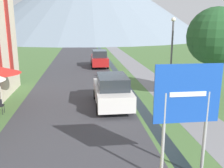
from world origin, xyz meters
name	(u,v)px	position (x,y,z in m)	size (l,w,h in m)	color
ground_plane	(105,74)	(0.00, 20.00, 0.00)	(160.00, 160.00, 0.00)	#476B38
road	(79,59)	(-2.50, 30.00, 0.00)	(6.40, 60.00, 0.01)	#38383D
footpath	(125,58)	(3.60, 30.00, 0.00)	(2.20, 60.00, 0.01)	slate
drainage_channel	(107,58)	(1.20, 30.00, 0.00)	(0.60, 60.00, 0.00)	black
road_sign	(187,105)	(0.91, 3.58, 2.40)	(1.96, 0.11, 3.58)	#9E9EA3
parked_car_near	(112,91)	(-0.40, 10.68, 0.91)	(1.99, 4.46, 1.82)	silver
parked_car_far	(99,59)	(-0.23, 23.62, 0.91)	(1.76, 4.07, 1.82)	#A31919
streetlamp	(172,49)	(3.83, 12.94, 2.98)	(0.28, 0.28, 5.00)	#515156
tree_by_path	(216,37)	(5.72, 10.97, 3.87)	(3.37, 3.37, 5.58)	brown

